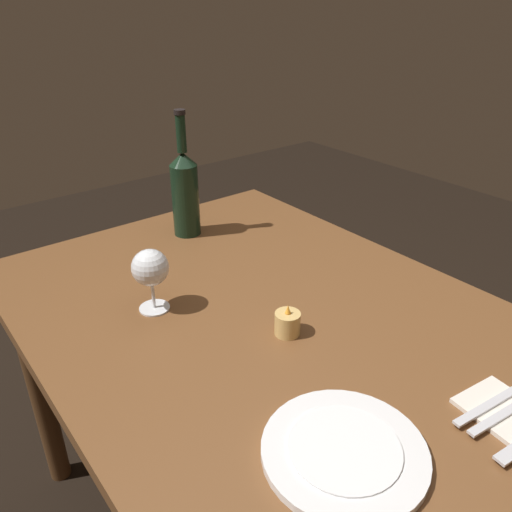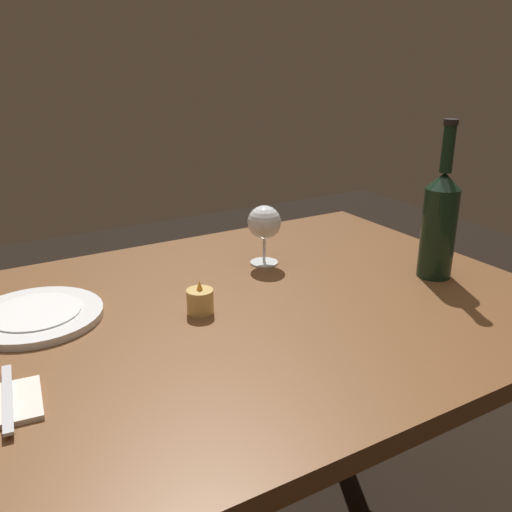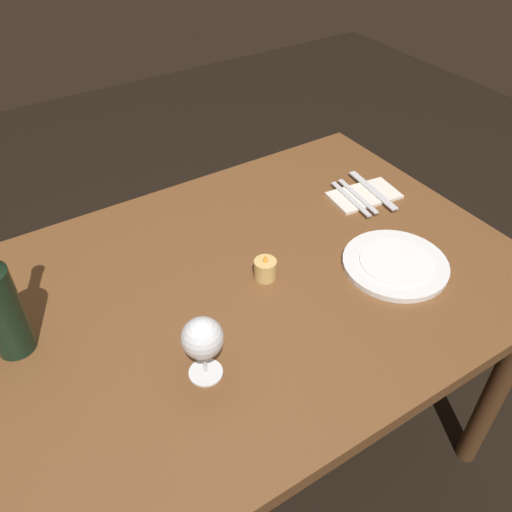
% 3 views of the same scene
% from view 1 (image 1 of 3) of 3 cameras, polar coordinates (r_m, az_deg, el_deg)
% --- Properties ---
extents(dining_table, '(1.30, 0.90, 0.74)m').
position_cam_1_polar(dining_table, '(1.13, 2.17, -10.92)').
color(dining_table, brown).
rests_on(dining_table, ground).
extents(wine_glass_left, '(0.08, 0.08, 0.14)m').
position_cam_1_polar(wine_glass_left, '(1.08, -11.79, -1.45)').
color(wine_glass_left, white).
rests_on(wine_glass_left, dining_table).
extents(wine_bottle, '(0.08, 0.08, 0.35)m').
position_cam_1_polar(wine_bottle, '(1.41, -7.99, 7.25)').
color(wine_bottle, black).
rests_on(wine_bottle, dining_table).
extents(votive_candle, '(0.05, 0.05, 0.07)m').
position_cam_1_polar(votive_candle, '(1.02, 3.55, -7.63)').
color(votive_candle, '#DBB266').
rests_on(votive_candle, dining_table).
extents(dinner_plate, '(0.25, 0.25, 0.02)m').
position_cam_1_polar(dinner_plate, '(0.81, 9.88, -20.78)').
color(dinner_plate, white).
rests_on(dinner_plate, dining_table).
extents(fork_inner, '(0.04, 0.18, 0.00)m').
position_cam_1_polar(fork_inner, '(0.95, 26.38, -15.40)').
color(fork_inner, silver).
rests_on(fork_inner, folded_napkin).
extents(fork_outer, '(0.04, 0.18, 0.00)m').
position_cam_1_polar(fork_outer, '(0.95, 25.03, -14.73)').
color(fork_outer, silver).
rests_on(fork_outer, folded_napkin).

